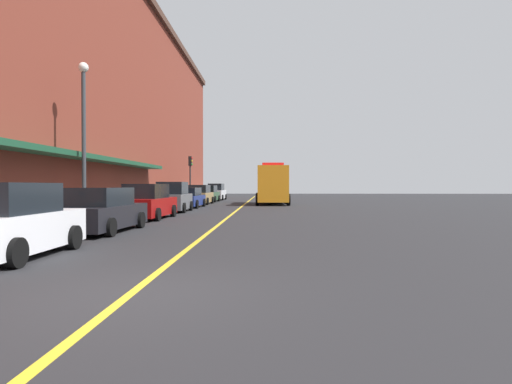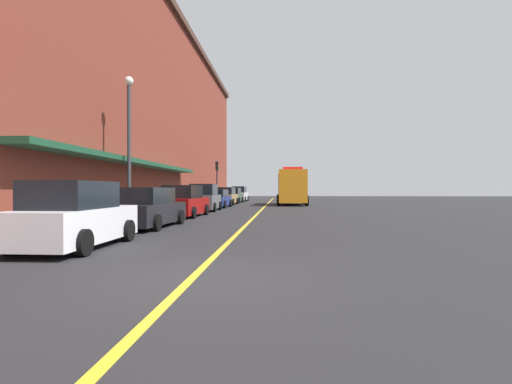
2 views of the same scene
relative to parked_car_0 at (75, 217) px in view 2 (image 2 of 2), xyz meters
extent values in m
plane|color=#232326|center=(3.90, 21.83, -0.82)|extent=(112.00, 112.00, 0.00)
cube|color=gray|center=(-2.30, 21.83, -0.75)|extent=(2.40, 70.00, 0.15)
cube|color=gold|center=(3.90, 21.83, -0.82)|extent=(0.16, 70.00, 0.01)
cube|color=maroon|center=(-8.94, 20.83, 7.57)|extent=(10.87, 64.00, 16.79)
cube|color=#472D23|center=(-3.35, 20.83, 15.67)|extent=(0.40, 64.00, 0.60)
cube|color=#19472D|center=(-2.95, 12.83, 2.28)|extent=(1.20, 22.40, 0.24)
cube|color=silver|center=(0.00, 0.06, -0.21)|extent=(1.75, 4.33, 0.88)
cube|color=black|center=(0.00, -0.16, 0.59)|extent=(1.57, 2.39, 0.72)
cylinder|color=black|center=(-0.88, 1.39, -0.50)|extent=(0.22, 0.64, 0.64)
cylinder|color=black|center=(0.86, 1.41, -0.50)|extent=(0.22, 0.64, 0.64)
cylinder|color=black|center=(-0.86, -1.29, -0.50)|extent=(0.22, 0.64, 0.64)
cylinder|color=black|center=(0.88, -1.27, -0.50)|extent=(0.22, 0.64, 0.64)
cube|color=black|center=(-0.01, 5.68, -0.25)|extent=(1.93, 4.92, 0.80)
cube|color=black|center=(-0.01, 5.44, 0.47)|extent=(1.68, 2.72, 0.65)
cylinder|color=black|center=(-0.85, 7.22, -0.50)|extent=(0.24, 0.65, 0.64)
cylinder|color=black|center=(0.94, 7.16, -0.50)|extent=(0.24, 0.65, 0.64)
cylinder|color=black|center=(-0.95, 4.20, -0.50)|extent=(0.24, 0.65, 0.64)
cylinder|color=black|center=(0.84, 4.15, -0.50)|extent=(0.24, 0.65, 0.64)
cube|color=maroon|center=(-0.07, 11.89, -0.21)|extent=(1.94, 4.86, 0.88)
cube|color=black|center=(-0.08, 11.65, 0.59)|extent=(1.70, 2.69, 0.72)
cylinder|color=black|center=(-0.93, 13.40, -0.50)|extent=(0.24, 0.65, 0.64)
cylinder|color=black|center=(0.88, 13.34, -0.50)|extent=(0.24, 0.65, 0.64)
cylinder|color=black|center=(-1.02, 10.43, -0.50)|extent=(0.24, 0.65, 0.64)
cylinder|color=black|center=(0.79, 10.37, -0.50)|extent=(0.24, 0.65, 0.64)
cube|color=#595B60|center=(-0.08, 17.71, -0.17)|extent=(1.80, 4.12, 0.96)
cube|color=black|center=(-0.08, 17.51, 0.71)|extent=(1.61, 2.27, 0.79)
cylinder|color=black|center=(-0.98, 18.98, -0.50)|extent=(0.22, 0.64, 0.64)
cylinder|color=black|center=(0.81, 18.99, -0.50)|extent=(0.22, 0.64, 0.64)
cylinder|color=black|center=(-0.97, 16.43, -0.50)|extent=(0.22, 0.64, 0.64)
cylinder|color=black|center=(0.83, 16.45, -0.50)|extent=(0.22, 0.64, 0.64)
cube|color=navy|center=(-0.10, 22.94, -0.28)|extent=(2.01, 4.78, 0.74)
cube|color=black|center=(-0.11, 22.71, 0.40)|extent=(1.75, 2.65, 0.61)
cylinder|color=black|center=(-0.99, 24.43, -0.50)|extent=(0.24, 0.65, 0.64)
cylinder|color=black|center=(0.88, 24.37, -0.50)|extent=(0.24, 0.65, 0.64)
cylinder|color=black|center=(-1.09, 21.51, -0.50)|extent=(0.24, 0.65, 0.64)
cylinder|color=black|center=(0.79, 21.45, -0.50)|extent=(0.24, 0.65, 0.64)
cube|color=#A5844C|center=(-0.11, 28.80, -0.22)|extent=(1.85, 4.59, 0.86)
cube|color=black|center=(-0.12, 28.57, 0.56)|extent=(1.62, 2.54, 0.70)
cylinder|color=black|center=(-0.95, 30.23, -0.50)|extent=(0.24, 0.65, 0.64)
cylinder|color=black|center=(0.80, 30.19, -0.50)|extent=(0.24, 0.65, 0.64)
cylinder|color=black|center=(-1.03, 27.42, -0.50)|extent=(0.24, 0.65, 0.64)
cylinder|color=black|center=(0.72, 27.37, -0.50)|extent=(0.24, 0.65, 0.64)
cube|color=#2D5133|center=(-0.15, 34.40, -0.23)|extent=(1.87, 4.21, 0.83)
cube|color=black|center=(-0.16, 34.19, 0.53)|extent=(1.63, 2.34, 0.68)
cylinder|color=black|center=(-0.96, 35.72, -0.50)|extent=(0.24, 0.65, 0.64)
cylinder|color=black|center=(0.77, 35.65, -0.50)|extent=(0.24, 0.65, 0.64)
cylinder|color=black|center=(-1.06, 33.15, -0.50)|extent=(0.24, 0.65, 0.64)
cylinder|color=black|center=(0.67, 33.08, -0.50)|extent=(0.24, 0.65, 0.64)
cube|color=silver|center=(0.01, 40.01, -0.17)|extent=(1.81, 4.80, 0.95)
cube|color=black|center=(0.01, 39.78, 0.69)|extent=(1.59, 2.65, 0.78)
cylinder|color=black|center=(-0.82, 41.51, -0.50)|extent=(0.23, 0.64, 0.64)
cylinder|color=black|center=(0.91, 41.47, -0.50)|extent=(0.23, 0.64, 0.64)
cylinder|color=black|center=(-0.88, 38.56, -0.50)|extent=(0.23, 0.64, 0.64)
cylinder|color=black|center=(0.84, 38.52, -0.50)|extent=(0.23, 0.64, 0.64)
cube|color=orange|center=(6.42, 26.18, 1.00)|extent=(2.60, 2.17, 3.04)
cube|color=#3F3F42|center=(6.34, 30.12, 0.88)|extent=(2.66, 5.20, 2.80)
cube|color=red|center=(6.42, 26.18, 2.64)|extent=(1.80, 0.63, 0.24)
cylinder|color=black|center=(7.71, 26.28, -0.32)|extent=(0.32, 1.01, 1.00)
cylinder|color=black|center=(5.12, 26.23, -0.32)|extent=(0.32, 1.01, 1.00)
cylinder|color=black|center=(7.65, 29.50, -0.32)|extent=(0.32, 1.01, 1.00)
cylinder|color=black|center=(5.06, 29.45, -0.32)|extent=(0.32, 1.01, 1.00)
cylinder|color=black|center=(7.61, 31.58, -0.32)|extent=(0.32, 1.01, 1.00)
cylinder|color=black|center=(5.02, 31.53, -0.32)|extent=(0.32, 1.01, 1.00)
cylinder|color=#4C4C51|center=(-1.45, 1.41, -0.15)|extent=(0.07, 0.07, 1.05)
cube|color=black|center=(-1.45, 1.41, 0.52)|extent=(0.14, 0.18, 0.28)
cylinder|color=#4C4C51|center=(-1.45, 7.40, -0.15)|extent=(0.07, 0.07, 1.05)
cube|color=black|center=(-1.45, 7.40, 0.52)|extent=(0.14, 0.18, 0.28)
cylinder|color=#4C4C51|center=(-1.45, 37.25, -0.15)|extent=(0.07, 0.07, 1.05)
cube|color=black|center=(-1.45, 37.25, 0.52)|extent=(0.14, 0.18, 0.28)
cylinder|color=#33383D|center=(-2.05, 8.82, 2.58)|extent=(0.18, 0.18, 6.50)
sphere|color=white|center=(-2.05, 8.82, 6.05)|extent=(0.44, 0.44, 0.44)
cylinder|color=#232326|center=(-1.40, 30.94, 1.03)|extent=(0.14, 0.14, 3.40)
cube|color=black|center=(-1.40, 30.94, 3.18)|extent=(0.28, 0.36, 0.90)
sphere|color=red|center=(-1.24, 30.94, 3.48)|extent=(0.16, 0.16, 0.16)
sphere|color=gold|center=(-1.24, 30.94, 3.18)|extent=(0.16, 0.16, 0.16)
sphere|color=green|center=(-1.24, 30.94, 2.88)|extent=(0.16, 0.16, 0.16)
camera|label=1|loc=(6.07, -9.98, 0.89)|focal=30.42mm
camera|label=2|loc=(5.48, -10.08, 0.74)|focal=27.67mm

